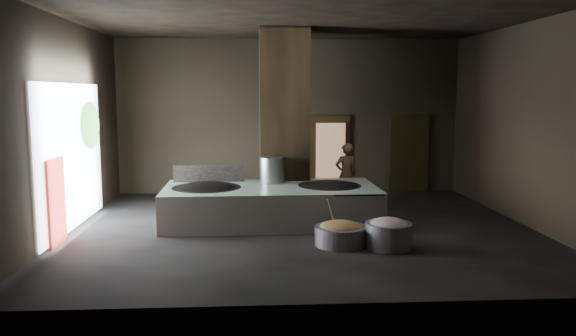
{
  "coord_description": "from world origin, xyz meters",
  "views": [
    {
      "loc": [
        -1.05,
        -12.02,
        2.95
      ],
      "look_at": [
        -0.28,
        0.61,
        1.25
      ],
      "focal_mm": 35.0,
      "sensor_mm": 36.0,
      "label": 1
    }
  ],
  "objects": [
    {
      "name": "stock_pot",
      "position": [
        -0.62,
        1.11,
        1.13
      ],
      "size": [
        0.59,
        0.59,
        0.63
      ],
      "primitive_type": "cylinder",
      "color": "#A3A6AA",
      "rests_on": "hearth_platform"
    },
    {
      "name": "hearth_platform",
      "position": [
        -0.67,
        0.56,
        0.42
      ],
      "size": [
        4.86,
        2.38,
        0.84
      ],
      "primitive_type": "cube",
      "rotation": [
        0.0,
        0.0,
        0.02
      ],
      "color": "silver",
      "rests_on": "ground"
    },
    {
      "name": "wok_left",
      "position": [
        -2.12,
        0.51,
        0.75
      ],
      "size": [
        1.52,
        1.52,
        0.42
      ],
      "primitive_type": "ellipsoid",
      "color": "black",
      "rests_on": "hearth_platform"
    },
    {
      "name": "doorway_far",
      "position": [
        3.6,
        4.45,
        1.1
      ],
      "size": [
        1.18,
        0.08,
        2.38
      ],
      "primitive_type": "cube",
      "color": "black",
      "rests_on": "ground"
    },
    {
      "name": "pavilion_sliver",
      "position": [
        -4.88,
        -1.1,
        0.85
      ],
      "size": [
        0.05,
        0.9,
        1.7
      ],
      "primitive_type": "cube",
      "color": "maroon",
      "rests_on": "ground"
    },
    {
      "name": "ladle",
      "position": [
        0.47,
        -1.3,
        0.55
      ],
      "size": [
        0.28,
        0.33,
        0.72
      ],
      "primitive_type": "cylinder",
      "rotation": [
        0.49,
        0.0,
        -0.7
      ],
      "color": "#A3A6AA",
      "rests_on": "veg_basin"
    },
    {
      "name": "floor",
      "position": [
        0.0,
        0.0,
        -0.05
      ],
      "size": [
        10.0,
        9.0,
        0.1
      ],
      "primitive_type": "cube",
      "color": "black",
      "rests_on": "ground"
    },
    {
      "name": "cook",
      "position": [
        1.36,
        2.44,
        0.82
      ],
      "size": [
        0.67,
        0.52,
        1.64
      ],
      "primitive_type": "imported",
      "rotation": [
        0.0,
        0.0,
        3.38
      ],
      "color": "#9F7451",
      "rests_on": "ground"
    },
    {
      "name": "ceiling",
      "position": [
        0.0,
        0.0,
        4.55
      ],
      "size": [
        10.0,
        9.0,
        0.1
      ],
      "primitive_type": "cube",
      "color": "black",
      "rests_on": "back_wall"
    },
    {
      "name": "wok_left_rim",
      "position": [
        -2.12,
        0.51,
        0.82
      ],
      "size": [
        1.55,
        1.55,
        0.05
      ],
      "primitive_type": "cylinder",
      "color": "black",
      "rests_on": "hearth_platform"
    },
    {
      "name": "doorway_near",
      "position": [
        1.2,
        4.45,
        1.1
      ],
      "size": [
        1.18,
        0.08,
        2.38
      ],
      "primitive_type": "cube",
      "color": "black",
      "rests_on": "ground"
    },
    {
      "name": "right_wall",
      "position": [
        5.05,
        0.0,
        2.25
      ],
      "size": [
        0.1,
        9.0,
        4.5
      ],
      "primitive_type": "cube",
      "color": "black",
      "rests_on": "ground"
    },
    {
      "name": "platform_cap",
      "position": [
        -0.67,
        0.56,
        0.82
      ],
      "size": [
        4.72,
        2.26,
        0.03
      ],
      "primitive_type": "cube",
      "color": "black",
      "rests_on": "hearth_platform"
    },
    {
      "name": "left_wall",
      "position": [
        -5.05,
        0.0,
        2.25
      ],
      "size": [
        0.1,
        9.0,
        4.5
      ],
      "primitive_type": "cube",
      "color": "black",
      "rests_on": "ground"
    },
    {
      "name": "doorway_near_glow",
      "position": [
        1.21,
        4.37,
        1.05
      ],
      "size": [
        0.86,
        0.04,
        2.04
      ],
      "primitive_type": "cube",
      "color": "#8C6647",
      "rests_on": "ground"
    },
    {
      "name": "meat_basin",
      "position": [
        1.5,
        -1.71,
        0.25
      ],
      "size": [
        1.04,
        1.04,
        0.49
      ],
      "primitive_type": "cylinder",
      "rotation": [
        0.0,
        0.0,
        -0.18
      ],
      "color": "gray",
      "rests_on": "ground"
    },
    {
      "name": "front_wall",
      "position": [
        0.0,
        -4.55,
        2.25
      ],
      "size": [
        10.0,
        0.1,
        4.5
      ],
      "primitive_type": "cube",
      "color": "black",
      "rests_on": "ground"
    },
    {
      "name": "splash_guard",
      "position": [
        -2.12,
        1.31,
        1.03
      ],
      "size": [
        1.68,
        0.09,
        0.42
      ],
      "primitive_type": "cube",
      "rotation": [
        0.0,
        0.0,
        0.02
      ],
      "color": "black",
      "rests_on": "hearth_platform"
    },
    {
      "name": "meat_fill",
      "position": [
        1.5,
        -1.71,
        0.45
      ],
      "size": [
        0.74,
        0.74,
        0.28
      ],
      "primitive_type": "ellipsoid",
      "color": "#C47587",
      "rests_on": "meat_basin"
    },
    {
      "name": "veg_fill",
      "position": [
        0.62,
        -1.45,
        0.35
      ],
      "size": [
        0.83,
        0.83,
        0.26
      ],
      "primitive_type": "ellipsoid",
      "color": "olive",
      "rests_on": "veg_basin"
    },
    {
      "name": "wok_right_rim",
      "position": [
        0.68,
        0.61,
        0.82
      ],
      "size": [
        1.45,
        1.45,
        0.05
      ],
      "primitive_type": "cylinder",
      "color": "black",
      "rests_on": "hearth_platform"
    },
    {
      "name": "left_opening",
      "position": [
        -4.95,
        0.2,
        1.6
      ],
      "size": [
        0.04,
        4.2,
        3.1
      ],
      "primitive_type": "cube",
      "color": "white",
      "rests_on": "ground"
    },
    {
      "name": "back_wall",
      "position": [
        0.0,
        4.55,
        2.25
      ],
      "size": [
        10.0,
        0.1,
        4.5
      ],
      "primitive_type": "cube",
      "color": "black",
      "rests_on": "ground"
    },
    {
      "name": "tree_silhouette",
      "position": [
        -4.85,
        1.3,
        2.2
      ],
      "size": [
        0.28,
        1.1,
        1.1
      ],
      "primitive_type": "ellipsoid",
      "color": "#194714",
      "rests_on": "left_opening"
    },
    {
      "name": "doorway_far_glow",
      "position": [
        3.49,
        4.55,
        1.05
      ],
      "size": [
        0.84,
        0.04,
        1.98
      ],
      "primitive_type": "cube",
      "color": "#8C6647",
      "rests_on": "ground"
    },
    {
      "name": "pillar",
      "position": [
        -0.3,
        1.9,
        2.25
      ],
      "size": [
        1.2,
        1.2,
        4.5
      ],
      "primitive_type": "cube",
      "color": "black",
      "rests_on": "ground"
    },
    {
      "name": "wok_right",
      "position": [
        0.68,
        0.61,
        0.75
      ],
      "size": [
        1.41,
        1.41,
        0.4
      ],
      "primitive_type": "ellipsoid",
      "color": "black",
      "rests_on": "hearth_platform"
    },
    {
      "name": "veg_basin",
      "position": [
        0.62,
        -1.45,
        0.19
      ],
      "size": [
        1.25,
        1.25,
        0.37
      ],
      "primitive_type": "cylinder",
      "rotation": [
        0.0,
        0.0,
        -0.26
      ],
      "color": "gray",
      "rests_on": "ground"
    }
  ]
}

